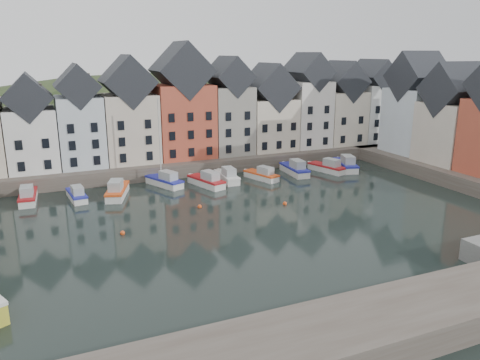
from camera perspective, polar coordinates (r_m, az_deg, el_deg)
ground at (r=50.98m, az=2.22°, el=-5.49°), size 260.00×260.00×0.00m
far_quay at (r=77.75m, az=-7.27°, el=2.49°), size 90.00×16.00×2.00m
near_wall at (r=29.07m, az=2.97°, el=-20.75°), size 50.00×6.00×2.00m
hillside at (r=107.36m, az=-10.78°, el=-4.59°), size 153.60×70.40×64.00m
far_terrace at (r=75.44m, az=-4.68°, el=8.24°), size 72.37×8.16×17.78m
right_terrace at (r=76.74m, az=24.76°, el=7.05°), size 8.30×24.25×16.36m
mooring_buoys at (r=54.16m, az=-4.05°, el=-4.08°), size 20.50×5.50×0.50m
boat_a at (r=64.10m, az=-24.44°, el=-1.83°), size 2.26×6.38×2.42m
boat_b at (r=62.69m, az=-19.27°, el=-1.74°), size 2.36×5.74×2.14m
boat_c at (r=62.48m, az=-14.74°, el=-1.30°), size 4.15×7.15×2.62m
boat_d at (r=66.04m, az=-9.12°, el=-0.07°), size 4.40×6.67×12.26m
boat_e at (r=65.33m, az=-4.04°, el=-0.13°), size 3.91×6.79×2.49m
boat_f at (r=67.70m, az=-1.57°, el=0.43°), size 2.17×6.34×2.41m
boat_g at (r=68.69m, az=2.71°, el=0.60°), size 3.65×6.13×2.25m
boat_h at (r=72.11m, az=6.72°, el=1.31°), size 2.56×6.93×2.61m
boat_i at (r=74.25m, az=10.65°, el=1.51°), size 3.68×6.60×2.42m
boat_j at (r=76.31m, az=12.79°, el=1.83°), size 4.24×7.35×2.70m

